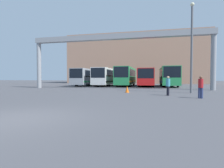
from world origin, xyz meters
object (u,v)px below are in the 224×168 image
at_px(bus_slot_2, 126,76).
at_px(traffic_cone, 127,89).
at_px(bus_slot_3, 147,77).
at_px(pedestrian_near_right, 168,85).
at_px(bus_slot_1, 106,76).
at_px(lamp_post, 192,44).
at_px(bus_slot_0, 89,76).
at_px(pedestrian_near_left, 201,86).
at_px(bus_slot_4, 169,76).

distance_m(bus_slot_2, traffic_cone, 14.94).
bearing_deg(bus_slot_3, traffic_cone, -95.94).
bearing_deg(pedestrian_near_right, bus_slot_1, 16.96).
bearing_deg(bus_slot_2, traffic_cone, -81.56).
relative_size(traffic_cone, lamp_post, 0.07).
bearing_deg(bus_slot_2, bus_slot_3, -6.50).
distance_m(bus_slot_2, lamp_post, 16.34).
distance_m(bus_slot_0, bus_slot_2, 7.34).
height_order(pedestrian_near_right, lamp_post, lamp_post).
distance_m(bus_slot_0, bus_slot_3, 11.02).
relative_size(bus_slot_1, pedestrian_near_right, 6.73).
relative_size(bus_slot_3, traffic_cone, 16.80).
height_order(bus_slot_2, traffic_cone, bus_slot_2).
distance_m(bus_slot_2, bus_slot_3, 3.69).
bearing_deg(pedestrian_near_right, traffic_cone, 46.16).
height_order(bus_slot_3, traffic_cone, bus_slot_3).
distance_m(pedestrian_near_left, pedestrian_near_right, 2.59).
bearing_deg(bus_slot_3, bus_slot_2, 173.50).
bearing_deg(bus_slot_2, pedestrian_near_right, -70.98).
relative_size(pedestrian_near_left, traffic_cone, 2.49).
height_order(traffic_cone, lamp_post, lamp_post).
relative_size(bus_slot_0, pedestrian_near_left, 7.58).
distance_m(bus_slot_0, traffic_cone, 17.77).
bearing_deg(lamp_post, bus_slot_3, 108.53).
bearing_deg(pedestrian_near_right, bus_slot_0, 24.59).
relative_size(bus_slot_4, pedestrian_near_right, 6.59).
relative_size(pedestrian_near_right, lamp_post, 0.19).
bearing_deg(bus_slot_1, bus_slot_0, 170.25).
xyz_separation_m(bus_slot_4, pedestrian_near_right, (-1.52, -16.37, -1.01)).
bearing_deg(lamp_post, pedestrian_near_right, -128.29).
xyz_separation_m(bus_slot_1, traffic_cone, (5.85, -14.30, -1.49)).
distance_m(bus_slot_0, lamp_post, 21.16).
relative_size(bus_slot_2, lamp_post, 1.35).
height_order(bus_slot_0, pedestrian_near_left, bus_slot_0).
distance_m(bus_slot_3, pedestrian_near_right, 16.62).
height_order(bus_slot_1, bus_slot_2, bus_slot_2).
bearing_deg(traffic_cone, bus_slot_4, 70.05).
bearing_deg(pedestrian_near_left, lamp_post, -82.64).
height_order(bus_slot_1, traffic_cone, bus_slot_1).
bearing_deg(bus_slot_4, lamp_post, -86.38).
bearing_deg(lamp_post, traffic_cone, -172.22).
height_order(bus_slot_0, bus_slot_2, bus_slot_2).
distance_m(pedestrian_near_right, lamp_post, 5.36).
bearing_deg(traffic_cone, pedestrian_near_left, -33.54).
height_order(bus_slot_0, lamp_post, lamp_post).
relative_size(pedestrian_near_left, pedestrian_near_right, 0.99).
distance_m(bus_slot_1, bus_slot_2, 3.69).
height_order(bus_slot_3, bus_slot_4, bus_slot_4).
height_order(bus_slot_1, bus_slot_3, bus_slot_1).
height_order(bus_slot_0, bus_slot_4, bus_slot_4).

